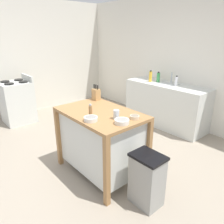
% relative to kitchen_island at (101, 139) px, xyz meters
% --- Properties ---
extents(ground_plane, '(6.93, 6.93, 0.00)m').
position_rel_kitchen_island_xyz_m(ground_plane, '(-0.22, -0.09, -0.50)').
color(ground_plane, gray).
rests_on(ground_plane, ground).
extents(wall_back, '(5.93, 0.10, 2.60)m').
position_rel_kitchen_island_xyz_m(wall_back, '(-0.22, 2.41, 0.80)').
color(wall_back, silver).
rests_on(wall_back, ground).
extents(wall_left, '(0.10, 3.10, 2.60)m').
position_rel_kitchen_island_xyz_m(wall_left, '(-3.18, 0.86, 0.80)').
color(wall_left, silver).
rests_on(wall_left, ground).
extents(kitchen_island, '(1.16, 0.76, 0.90)m').
position_rel_kitchen_island_xyz_m(kitchen_island, '(0.00, 0.00, 0.00)').
color(kitchen_island, '#9E7042').
rests_on(kitchen_island, ground).
extents(knife_block, '(0.11, 0.09, 0.24)m').
position_rel_kitchen_island_xyz_m(knife_block, '(-0.46, 0.28, 0.49)').
color(knife_block, tan).
rests_on(knife_block, kitchen_island).
extents(bowl_stoneware_deep, '(0.11, 0.11, 0.04)m').
position_rel_kitchen_island_xyz_m(bowl_stoneware_deep, '(0.45, 0.16, 0.42)').
color(bowl_stoneware_deep, beige).
rests_on(bowl_stoneware_deep, kitchen_island).
extents(bowl_ceramic_small, '(0.16, 0.16, 0.05)m').
position_rel_kitchen_island_xyz_m(bowl_ceramic_small, '(0.17, -0.27, 0.42)').
color(bowl_ceramic_small, silver).
rests_on(bowl_ceramic_small, kitchen_island).
extents(bowl_ceramic_wide, '(0.17, 0.17, 0.05)m').
position_rel_kitchen_island_xyz_m(bowl_ceramic_wide, '(0.46, -0.05, 0.42)').
color(bowl_ceramic_wide, silver).
rests_on(bowl_ceramic_wide, kitchen_island).
extents(drinking_cup, '(0.07, 0.07, 0.11)m').
position_rel_kitchen_island_xyz_m(drinking_cup, '(0.32, -0.01, 0.45)').
color(drinking_cup, silver).
rests_on(drinking_cup, kitchen_island).
extents(pepper_grinder, '(0.04, 0.04, 0.16)m').
position_rel_kitchen_island_xyz_m(pepper_grinder, '(0.05, -0.18, 0.47)').
color(pepper_grinder, '#9E7042').
rests_on(pepper_grinder, kitchen_island).
extents(trash_bin, '(0.36, 0.28, 0.63)m').
position_rel_kitchen_island_xyz_m(trash_bin, '(0.82, 0.01, -0.19)').
color(trash_bin, gray).
rests_on(trash_bin, ground).
extents(sink_counter, '(1.74, 0.60, 0.88)m').
position_rel_kitchen_island_xyz_m(sink_counter, '(-0.45, 2.06, -0.06)').
color(sink_counter, silver).
rests_on(sink_counter, ground).
extents(sink_faucet, '(0.02, 0.02, 0.22)m').
position_rel_kitchen_island_xyz_m(sink_faucet, '(-0.45, 2.20, 0.49)').
color(sink_faucet, '#B7BCC1').
rests_on(sink_faucet, sink_counter).
extents(bottle_dish_soap, '(0.06, 0.06, 0.24)m').
position_rel_kitchen_island_xyz_m(bottle_dish_soap, '(-0.81, 1.97, 0.49)').
color(bottle_dish_soap, yellow).
rests_on(bottle_dish_soap, sink_counter).
extents(bottle_hand_soap, '(0.07, 0.07, 0.21)m').
position_rel_kitchen_island_xyz_m(bottle_hand_soap, '(-0.69, 2.08, 0.48)').
color(bottle_hand_soap, green).
rests_on(bottle_hand_soap, sink_counter).
extents(bottle_spray_cleaner, '(0.05, 0.05, 0.20)m').
position_rel_kitchen_island_xyz_m(bottle_spray_cleaner, '(-0.24, 2.05, 0.47)').
color(bottle_spray_cleaner, white).
rests_on(bottle_spray_cleaner, sink_counter).
extents(stove, '(0.60, 0.60, 1.00)m').
position_rel_kitchen_island_xyz_m(stove, '(-2.63, -0.24, -0.05)').
color(stove, silver).
rests_on(stove, ground).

